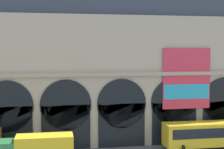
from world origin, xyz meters
name	(u,v)px	position (x,y,z in m)	size (l,w,h in m)	color
station_building	(119,64)	(0.05, 7.11, 9.78)	(40.23, 4.60, 20.33)	#B2A891
bus_mideast	(211,134)	(9.94, 2.31, 1.78)	(11.00, 3.25, 3.10)	gold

